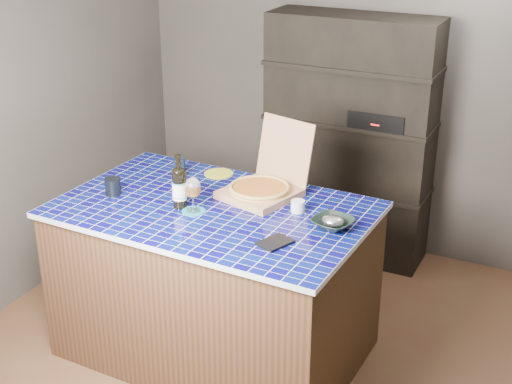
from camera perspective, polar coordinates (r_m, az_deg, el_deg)
The scene contains 14 objects.
room at distance 3.80m, azimuth -0.04°, elevation 2.41°, with size 3.50×3.50×3.50m.
shelving_unit at distance 5.25m, azimuth 7.49°, elevation 4.21°, with size 1.20×0.41×1.80m.
kitchen_island at distance 4.22m, azimuth -3.29°, elevation -7.08°, with size 1.77×1.15×0.95m.
pizza_box at distance 4.11m, azimuth 0.52°, elevation 0.43°, with size 0.48×0.54×0.41m.
mead_bottle at distance 3.96m, azimuth -6.15°, elevation 0.41°, with size 0.08×0.08×0.31m.
teal_trivet at distance 3.95m, azimuth -5.01°, elevation -1.53°, with size 0.13×0.13×0.01m, color #1A7487.
wine_glass at distance 3.89m, azimuth -5.08°, elevation 0.29°, with size 0.09×0.09×0.20m.
tumbler at distance 4.21m, azimuth -11.38°, elevation 0.44°, with size 0.09×0.09×0.10m, color black.
dvd_case at distance 3.59m, azimuth 1.54°, elevation -4.06°, with size 0.12×0.17×0.01m, color black.
bowl at distance 3.76m, azimuth 6.16°, elevation -2.50°, with size 0.21×0.21×0.05m, color black.
foil_contents at distance 3.76m, azimuth 6.17°, elevation -2.30°, with size 0.12×0.10×0.06m, color #ADAAB6.
white_jar at distance 3.93m, azimuth 3.36°, elevation -1.14°, with size 0.08×0.08×0.07m, color silver.
navy_cup at distance 4.42m, azimuth -6.16°, elevation 1.99°, with size 0.07×0.07×0.12m, color black.
green_trivet at distance 4.45m, azimuth -3.00°, elevation 1.48°, with size 0.18×0.18×0.01m, color gold.
Camera 1 is at (1.58, -3.18, 2.61)m, focal length 50.00 mm.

